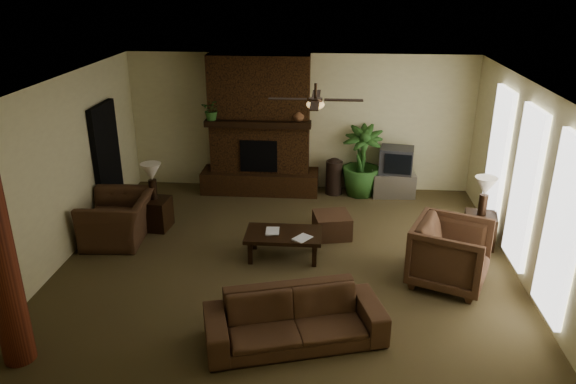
# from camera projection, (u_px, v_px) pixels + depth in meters

# --- Properties ---
(room_shell) EXTENTS (7.00, 7.00, 7.00)m
(room_shell) POSITION_uv_depth(u_px,v_px,m) (286.00, 183.00, 7.93)
(room_shell) COLOR brown
(room_shell) RESTS_ON ground
(fireplace) EXTENTS (2.40, 0.70, 2.80)m
(fireplace) POSITION_uv_depth(u_px,v_px,m) (260.00, 137.00, 11.06)
(fireplace) COLOR #492A13
(fireplace) RESTS_ON ground
(windows) EXTENTS (0.08, 3.65, 2.35)m
(windows) POSITION_uv_depth(u_px,v_px,m) (524.00, 188.00, 7.88)
(windows) COLOR white
(windows) RESTS_ON ground
(doorway) EXTENTS (0.10, 1.00, 2.10)m
(doorway) POSITION_uv_depth(u_px,v_px,m) (107.00, 161.00, 9.98)
(doorway) COLOR black
(doorway) RESTS_ON ground
(ceiling_fan) EXTENTS (1.35, 1.35, 0.37)m
(ceiling_fan) POSITION_uv_depth(u_px,v_px,m) (315.00, 102.00, 7.76)
(ceiling_fan) COLOR #2F2015
(ceiling_fan) RESTS_ON ceiling
(sofa) EXTENTS (2.26, 1.22, 0.85)m
(sofa) POSITION_uv_depth(u_px,v_px,m) (295.00, 311.00, 6.60)
(sofa) COLOR #4F3422
(sofa) RESTS_ON ground
(armchair_left) EXTENTS (0.87, 1.26, 1.06)m
(armchair_left) POSITION_uv_depth(u_px,v_px,m) (118.00, 211.00, 9.14)
(armchair_left) COLOR #4F3422
(armchair_left) RESTS_ON ground
(armchair_right) EXTENTS (1.28, 1.32, 1.06)m
(armchair_right) POSITION_uv_depth(u_px,v_px,m) (451.00, 251.00, 7.82)
(armchair_right) COLOR #4F3422
(armchair_right) RESTS_ON ground
(coffee_table) EXTENTS (1.20, 0.70, 0.43)m
(coffee_table) POSITION_uv_depth(u_px,v_px,m) (284.00, 236.00, 8.62)
(coffee_table) COLOR black
(coffee_table) RESTS_ON ground
(ottoman) EXTENTS (0.71, 0.71, 0.40)m
(ottoman) POSITION_uv_depth(u_px,v_px,m) (332.00, 225.00, 9.40)
(ottoman) COLOR #4F3422
(ottoman) RESTS_ON ground
(tv_stand) EXTENTS (0.88, 0.55, 0.50)m
(tv_stand) POSITION_uv_depth(u_px,v_px,m) (393.00, 184.00, 11.13)
(tv_stand) COLOR #AEAEB1
(tv_stand) RESTS_ON ground
(tv) EXTENTS (0.72, 0.62, 0.52)m
(tv) POSITION_uv_depth(u_px,v_px,m) (396.00, 160.00, 10.93)
(tv) COLOR #373739
(tv) RESTS_ON tv_stand
(floor_vase) EXTENTS (0.34, 0.34, 0.77)m
(floor_vase) POSITION_uv_depth(u_px,v_px,m) (334.00, 174.00, 11.15)
(floor_vase) COLOR black
(floor_vase) RESTS_ON ground
(floor_plant) EXTENTS (1.00, 1.54, 0.80)m
(floor_plant) POSITION_uv_depth(u_px,v_px,m) (361.00, 176.00, 11.12)
(floor_plant) COLOR #326127
(floor_plant) RESTS_ON ground
(side_table_left) EXTENTS (0.55, 0.55, 0.55)m
(side_table_left) POSITION_uv_depth(u_px,v_px,m) (155.00, 214.00, 9.67)
(side_table_left) COLOR black
(side_table_left) RESTS_ON ground
(lamp_left) EXTENTS (0.44, 0.44, 0.65)m
(lamp_left) POSITION_uv_depth(u_px,v_px,m) (152.00, 174.00, 9.44)
(lamp_left) COLOR #2F2015
(lamp_left) RESTS_ON side_table_left
(side_table_right) EXTENTS (0.59, 0.59, 0.55)m
(side_table_right) POSITION_uv_depth(u_px,v_px,m) (479.00, 230.00, 9.06)
(side_table_right) COLOR black
(side_table_right) RESTS_ON ground
(lamp_right) EXTENTS (0.40, 0.40, 0.65)m
(lamp_right) POSITION_uv_depth(u_px,v_px,m) (485.00, 189.00, 8.79)
(lamp_right) COLOR #2F2015
(lamp_right) RESTS_ON side_table_right
(mantel_plant) EXTENTS (0.45, 0.49, 0.33)m
(mantel_plant) POSITION_uv_depth(u_px,v_px,m) (212.00, 112.00, 10.65)
(mantel_plant) COLOR #326127
(mantel_plant) RESTS_ON fireplace
(mantel_vase) EXTENTS (0.26, 0.27, 0.22)m
(mantel_vase) POSITION_uv_depth(u_px,v_px,m) (299.00, 115.00, 10.63)
(mantel_vase) COLOR brown
(mantel_vase) RESTS_ON fireplace
(book_a) EXTENTS (0.22, 0.04, 0.29)m
(book_a) POSITION_uv_depth(u_px,v_px,m) (266.00, 224.00, 8.57)
(book_a) COLOR #999999
(book_a) RESTS_ON coffee_table
(book_b) EXTENTS (0.19, 0.14, 0.29)m
(book_b) POSITION_uv_depth(u_px,v_px,m) (297.00, 229.00, 8.41)
(book_b) COLOR #999999
(book_b) RESTS_ON coffee_table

